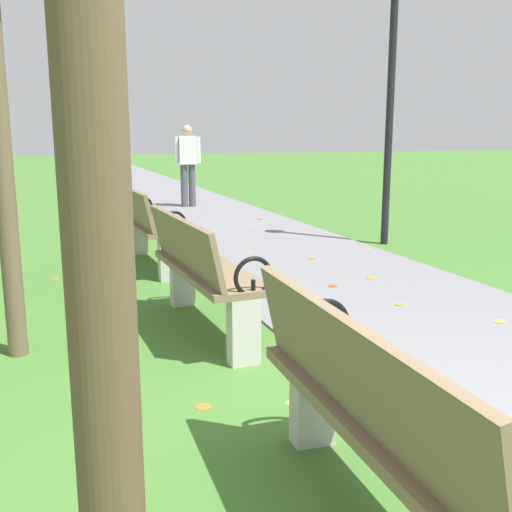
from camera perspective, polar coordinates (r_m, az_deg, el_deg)
name	(u,v)px	position (r m, az deg, el deg)	size (l,w,h in m)	color
paved_walkway	(133,179)	(19.95, -11.69, 7.21)	(2.48, 44.00, 0.02)	slate
park_bench_1	(383,420)	(2.27, 12.00, -15.09)	(0.52, 1.61, 0.90)	#7A664C
park_bench_2	(201,270)	(4.52, -5.23, -1.30)	(0.54, 1.62, 0.90)	#7A664C
park_bench_3	(147,224)	(6.84, -10.36, 2.99)	(0.55, 1.62, 0.90)	#7A664C
pedestrian_walking	(188,161)	(12.18, -6.54, 8.96)	(0.53, 0.25, 1.62)	#4C4C56
lamp_post	(392,68)	(8.28, 12.82, 17.05)	(0.28, 0.28, 3.48)	black
scattered_leaves	(322,305)	(5.27, 6.31, -4.68)	(4.78, 9.87, 0.02)	gold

